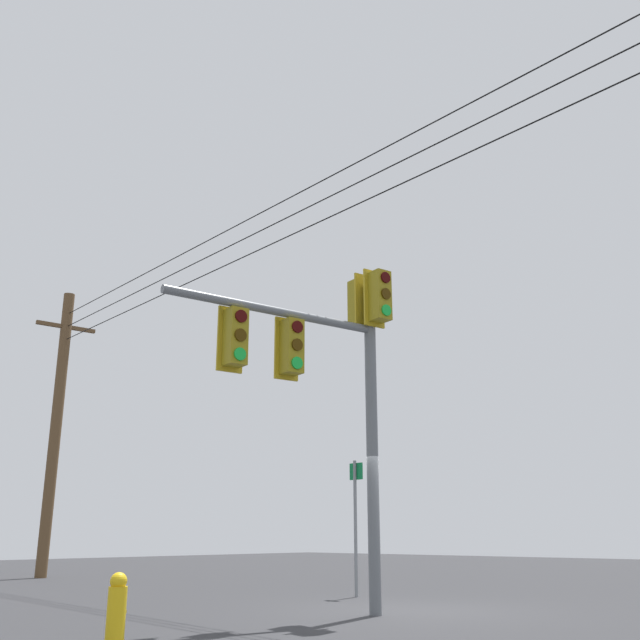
# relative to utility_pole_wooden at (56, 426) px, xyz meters

# --- Properties ---
(ground_plane) EXTENTS (60.00, 60.00, 0.00)m
(ground_plane) POSITION_rel_utility_pole_wooden_xyz_m (0.73, 13.80, -4.52)
(ground_plane) COLOR #2D2D30
(signal_mast_assembly) EXTENTS (4.09, 1.45, 5.79)m
(signal_mast_assembly) POSITION_rel_utility_pole_wooden_xyz_m (2.50, 13.63, -0.41)
(signal_mast_assembly) COLOR slate
(signal_mast_assembly) RESTS_ON ground
(utility_pole_wooden) EXTENTS (1.90, 0.49, 8.88)m
(utility_pole_wooden) POSITION_rel_utility_pole_wooden_xyz_m (0.00, 0.00, 0.00)
(utility_pole_wooden) COLOR brown
(utility_pole_wooden) RESTS_ON ground
(route_sign_primary) EXTENTS (0.11, 0.38, 2.77)m
(route_sign_primary) POSITION_rel_utility_pole_wooden_xyz_m (-0.88, 11.37, -2.83)
(route_sign_primary) COLOR slate
(route_sign_primary) RESTS_ON ground
(fire_hydrant) EXTENTS (0.29, 0.25, 0.81)m
(fire_hydrant) POSITION_rel_utility_pole_wooden_xyz_m (6.33, 13.60, -4.12)
(fire_hydrant) COLOR yellow
(fire_hydrant) RESTS_ON ground
(overhead_wire_span) EXTENTS (3.73, 30.43, 1.03)m
(overhead_wire_span) POSITION_rel_utility_pole_wooden_xyz_m (1.85, 15.21, 3.17)
(overhead_wire_span) COLOR black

